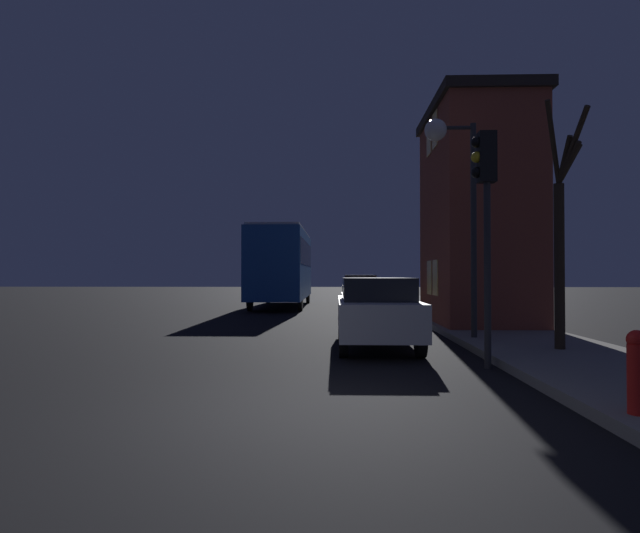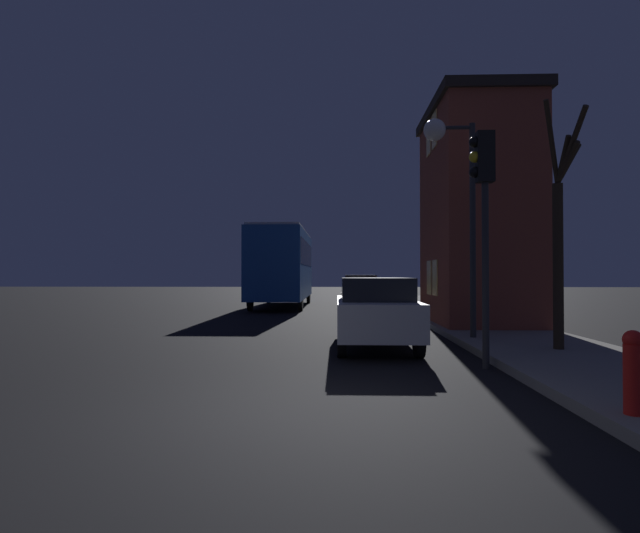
{
  "view_description": "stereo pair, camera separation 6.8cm",
  "coord_description": "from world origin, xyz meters",
  "px_view_note": "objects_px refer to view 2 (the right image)",
  "views": [
    {
      "loc": [
        0.67,
        -5.75,
        1.66
      ],
      "look_at": [
        0.05,
        13.81,
        1.97
      ],
      "focal_mm": 28.0,
      "sensor_mm": 36.0,
      "label": 1
    },
    {
      "loc": [
        0.74,
        -5.75,
        1.66
      ],
      "look_at": [
        0.05,
        13.81,
        1.97
      ],
      "focal_mm": 28.0,
      "sensor_mm": 36.0,
      "label": 2
    }
  ],
  "objects_px": {
    "streetlamp": "(450,169)",
    "bare_tree": "(560,231)",
    "traffic_light": "(483,198)",
    "bus": "(283,262)",
    "car_far_lane": "(360,290)",
    "car_mid_lane": "(367,299)",
    "fire_hydrant": "(633,370)",
    "car_near_lane": "(375,311)"
  },
  "relations": [
    {
      "from": "bare_tree",
      "to": "streetlamp",
      "type": "bearing_deg",
      "value": 132.07
    },
    {
      "from": "streetlamp",
      "to": "bus",
      "type": "xyz_separation_m",
      "value": [
        -5.53,
        13.53,
        -1.91
      ]
    },
    {
      "from": "bus",
      "to": "bare_tree",
      "type": "bearing_deg",
      "value": -64.81
    },
    {
      "from": "bus",
      "to": "fire_hydrant",
      "type": "distance_m",
      "value": 21.04
    },
    {
      "from": "car_mid_lane",
      "to": "car_far_lane",
      "type": "bearing_deg",
      "value": 89.56
    },
    {
      "from": "traffic_light",
      "to": "bare_tree",
      "type": "bearing_deg",
      "value": 33.53
    },
    {
      "from": "bare_tree",
      "to": "car_near_lane",
      "type": "bearing_deg",
      "value": 161.22
    },
    {
      "from": "fire_hydrant",
      "to": "bus",
      "type": "bearing_deg",
      "value": 106.61
    },
    {
      "from": "car_near_lane",
      "to": "car_far_lane",
      "type": "height_order",
      "value": "car_far_lane"
    },
    {
      "from": "bus",
      "to": "car_far_lane",
      "type": "relative_size",
      "value": 2.43
    },
    {
      "from": "bus",
      "to": "car_mid_lane",
      "type": "xyz_separation_m",
      "value": [
        3.93,
        -6.96,
        -1.55
      ]
    },
    {
      "from": "car_mid_lane",
      "to": "fire_hydrant",
      "type": "relative_size",
      "value": 4.99
    },
    {
      "from": "streetlamp",
      "to": "bare_tree",
      "type": "distance_m",
      "value": 3.1
    },
    {
      "from": "bare_tree",
      "to": "car_far_lane",
      "type": "xyz_separation_m",
      "value": [
        -3.29,
        15.65,
        -1.69
      ]
    },
    {
      "from": "car_far_lane",
      "to": "fire_hydrant",
      "type": "xyz_separation_m",
      "value": [
        2.01,
        -20.29,
        -0.2
      ]
    },
    {
      "from": "bus",
      "to": "car_far_lane",
      "type": "bearing_deg",
      "value": 2.67
    },
    {
      "from": "bare_tree",
      "to": "car_mid_lane",
      "type": "distance_m",
      "value": 9.31
    },
    {
      "from": "bus",
      "to": "car_far_lane",
      "type": "distance_m",
      "value": 4.25
    },
    {
      "from": "streetlamp",
      "to": "bus",
      "type": "height_order",
      "value": "streetlamp"
    },
    {
      "from": "car_mid_lane",
      "to": "car_far_lane",
      "type": "height_order",
      "value": "car_far_lane"
    },
    {
      "from": "traffic_light",
      "to": "bus",
      "type": "relative_size",
      "value": 0.45
    },
    {
      "from": "bus",
      "to": "car_mid_lane",
      "type": "height_order",
      "value": "bus"
    },
    {
      "from": "traffic_light",
      "to": "car_near_lane",
      "type": "distance_m",
      "value": 3.71
    },
    {
      "from": "traffic_light",
      "to": "bare_tree",
      "type": "distance_m",
      "value": 2.3
    },
    {
      "from": "bus",
      "to": "car_near_lane",
      "type": "distance_m",
      "value": 14.78
    },
    {
      "from": "traffic_light",
      "to": "car_far_lane",
      "type": "distance_m",
      "value": 17.09
    },
    {
      "from": "bus",
      "to": "car_near_lane",
      "type": "height_order",
      "value": "bus"
    },
    {
      "from": "car_near_lane",
      "to": "car_far_lane",
      "type": "relative_size",
      "value": 1.1
    },
    {
      "from": "car_mid_lane",
      "to": "car_near_lane",
      "type": "bearing_deg",
      "value": -92.02
    },
    {
      "from": "streetlamp",
      "to": "fire_hydrant",
      "type": "height_order",
      "value": "streetlamp"
    },
    {
      "from": "streetlamp",
      "to": "bare_tree",
      "type": "height_order",
      "value": "streetlamp"
    },
    {
      "from": "car_near_lane",
      "to": "car_mid_lane",
      "type": "xyz_separation_m",
      "value": [
        0.26,
        7.28,
        -0.09
      ]
    },
    {
      "from": "traffic_light",
      "to": "car_far_lane",
      "type": "xyz_separation_m",
      "value": [
        -1.41,
        16.89,
        -2.18
      ]
    },
    {
      "from": "car_far_lane",
      "to": "fire_hydrant",
      "type": "relative_size",
      "value": 4.25
    },
    {
      "from": "car_near_lane",
      "to": "car_far_lane",
      "type": "distance_m",
      "value": 14.43
    },
    {
      "from": "traffic_light",
      "to": "car_mid_lane",
      "type": "height_order",
      "value": "traffic_light"
    },
    {
      "from": "traffic_light",
      "to": "car_near_lane",
      "type": "xyz_separation_m",
      "value": [
        -1.72,
        2.47,
        -2.17
      ]
    },
    {
      "from": "bare_tree",
      "to": "bus",
      "type": "relative_size",
      "value": 0.52
    },
    {
      "from": "streetlamp",
      "to": "car_far_lane",
      "type": "xyz_separation_m",
      "value": [
        -1.54,
        13.71,
        -3.37
      ]
    },
    {
      "from": "bus",
      "to": "car_mid_lane",
      "type": "relative_size",
      "value": 2.07
    },
    {
      "from": "traffic_light",
      "to": "bus",
      "type": "xyz_separation_m",
      "value": [
        -5.4,
        16.71,
        -0.71
      ]
    },
    {
      "from": "streetlamp",
      "to": "traffic_light",
      "type": "height_order",
      "value": "streetlamp"
    }
  ]
}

